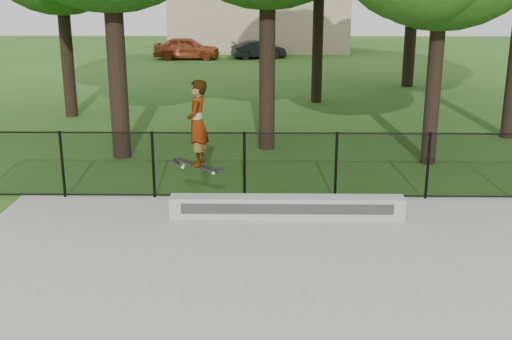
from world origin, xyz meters
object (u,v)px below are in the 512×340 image
(car_b, at_px, (259,50))
(skater_airborne, at_px, (197,125))
(grind_ledge, at_px, (287,207))
(car_c, at_px, (259,49))
(car_a, at_px, (187,48))

(car_b, bearing_deg, skater_airborne, 160.82)
(grind_ledge, relative_size, car_b, 1.58)
(grind_ledge, relative_size, car_c, 1.46)
(car_b, distance_m, car_c, 0.74)
(car_a, relative_size, car_c, 1.24)
(car_b, bearing_deg, car_c, -20.03)
(car_a, xyz_separation_m, car_c, (4.46, 1.31, -0.18))
(car_a, distance_m, car_c, 4.65)
(car_b, bearing_deg, car_a, 79.90)
(car_b, xyz_separation_m, car_c, (0.03, 0.74, -0.03))
(grind_ledge, xyz_separation_m, car_a, (-5.29, 27.72, 0.41))
(car_a, relative_size, car_b, 1.34)
(skater_airborne, bearing_deg, grind_ledge, 2.54)
(car_a, bearing_deg, car_b, -79.58)
(car_c, bearing_deg, skater_airborne, 170.80)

